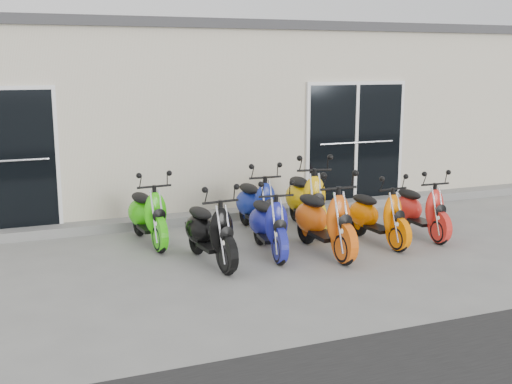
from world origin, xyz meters
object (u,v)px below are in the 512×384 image
at_px(scooter_front_red, 421,202).
at_px(scooter_back_yellow, 306,190).
at_px(scooter_back_green, 148,206).
at_px(scooter_front_black, 210,222).
at_px(scooter_front_blue, 269,215).
at_px(scooter_front_orange_a, 324,210).
at_px(scooter_back_blue, 257,196).
at_px(scooter_front_orange_b, 377,208).

xyz_separation_m(scooter_front_red, scooter_back_yellow, (-1.45, 1.04, 0.09)).
bearing_deg(scooter_back_yellow, scooter_back_green, -173.83).
xyz_separation_m(scooter_front_red, scooter_back_green, (-4.00, 1.13, 0.03)).
bearing_deg(scooter_back_yellow, scooter_front_black, -141.32).
xyz_separation_m(scooter_front_blue, scooter_front_orange_a, (0.73, -0.26, 0.06)).
bearing_deg(scooter_front_red, scooter_back_yellow, 145.71).
bearing_deg(scooter_back_blue, scooter_back_green, -179.82).
xyz_separation_m(scooter_front_orange_b, scooter_back_green, (-3.16, 1.23, 0.03)).
height_order(scooter_front_black, scooter_back_yellow, scooter_back_yellow).
relative_size(scooter_front_orange_a, scooter_front_red, 1.14).
distance_m(scooter_front_blue, scooter_front_orange_b, 1.71).
height_order(scooter_front_orange_b, scooter_back_yellow, scooter_back_yellow).
height_order(scooter_front_black, scooter_front_red, scooter_front_black).
relative_size(scooter_front_orange_a, scooter_back_green, 1.09).
bearing_deg(scooter_front_orange_b, scooter_front_black, 175.90).
bearing_deg(scooter_back_green, scooter_front_blue, -42.76).
bearing_deg(scooter_back_blue, scooter_front_red, -25.14).
bearing_deg(scooter_back_yellow, scooter_front_blue, -127.89).
bearing_deg(scooter_back_green, scooter_front_red, -20.63).
distance_m(scooter_front_black, scooter_back_green, 1.38).
xyz_separation_m(scooter_front_orange_b, scooter_back_yellow, (-0.62, 1.14, 0.09)).
bearing_deg(scooter_front_red, scooter_front_orange_b, -171.90).
bearing_deg(scooter_back_yellow, scooter_front_orange_a, -97.30).
distance_m(scooter_front_orange_a, scooter_back_green, 2.59).
height_order(scooter_front_black, scooter_front_blue, scooter_front_black).
relative_size(scooter_front_black, scooter_front_red, 1.04).
height_order(scooter_front_black, scooter_back_green, scooter_back_green).
height_order(scooter_back_blue, scooter_back_yellow, scooter_back_yellow).
xyz_separation_m(scooter_front_orange_a, scooter_back_green, (-2.19, 1.39, -0.05)).
height_order(scooter_front_orange_a, scooter_front_orange_b, scooter_front_orange_a).
distance_m(scooter_front_orange_a, scooter_front_red, 1.83).
distance_m(scooter_front_orange_a, scooter_front_orange_b, 0.99).
xyz_separation_m(scooter_front_orange_a, scooter_front_orange_b, (0.98, 0.17, -0.08)).
height_order(scooter_front_blue, scooter_back_yellow, scooter_back_yellow).
bearing_deg(scooter_back_green, scooter_back_blue, -5.50).
bearing_deg(scooter_back_blue, scooter_back_yellow, -3.69).
xyz_separation_m(scooter_front_black, scooter_back_green, (-0.56, 1.26, 0.01)).
xyz_separation_m(scooter_front_black, scooter_front_red, (3.44, 0.13, -0.02)).
distance_m(scooter_front_black, scooter_back_blue, 1.70).
relative_size(scooter_front_black, scooter_back_blue, 0.97).
bearing_deg(scooter_front_black, scooter_back_blue, 41.21).
bearing_deg(scooter_front_blue, scooter_front_red, 6.47).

